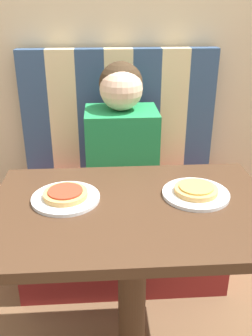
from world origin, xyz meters
TOP-DOWN VIEW (x-y plane):
  - wall_back at (0.00, 0.98)m, footprint 7.00×0.05m
  - booth_seat at (0.00, 0.64)m, footprint 1.01×0.57m
  - booth_backrest at (0.00, 0.89)m, footprint 1.01×0.07m
  - dining_table at (0.00, 0.00)m, footprint 0.91×0.60m
  - person at (0.00, 0.64)m, footprint 0.34×0.25m
  - plate_left at (-0.22, 0.05)m, footprint 0.22×0.22m
  - plate_right at (0.22, 0.05)m, footprint 0.22×0.22m
  - pizza_left at (-0.22, 0.05)m, footprint 0.15×0.15m
  - pizza_right at (0.22, 0.05)m, footprint 0.15×0.15m

SIDE VIEW (x-z plane):
  - booth_seat at x=0.00m, z-range 0.00..0.47m
  - dining_table at x=0.00m, z-range 0.25..1.00m
  - plate_left at x=-0.22m, z-range 0.75..0.76m
  - plate_right at x=0.22m, z-range 0.75..0.76m
  - pizza_left at x=-0.22m, z-range 0.76..0.78m
  - pizza_right at x=0.22m, z-range 0.76..0.78m
  - person at x=0.00m, z-range 0.46..1.08m
  - booth_backrest at x=0.00m, z-range 0.47..1.12m
  - wall_back at x=0.00m, z-range 0.00..2.60m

